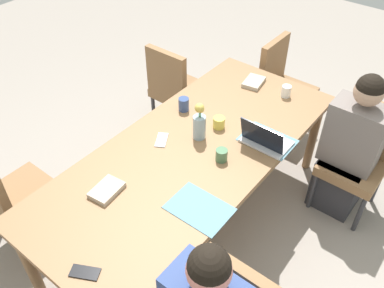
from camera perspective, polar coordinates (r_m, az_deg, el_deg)
name	(u,v)px	position (r m, az deg, el deg)	size (l,w,h in m)	color
ground_plane	(192,219)	(3.31, 0.00, -10.38)	(10.00, 10.00, 0.00)	gray
dining_table	(192,157)	(2.82, 0.00, -1.78)	(2.39, 1.02, 0.74)	olive
chair_far_left_mid	(359,153)	(3.35, 22.16, -1.22)	(0.44, 0.44, 0.90)	olive
person_far_left_mid	(348,153)	(3.28, 20.88, -1.13)	(0.36, 0.40, 1.19)	#2D2D33
chair_head_left_left_far	(282,83)	(3.98, 12.34, 8.31)	(0.44, 0.44, 0.90)	olive
chair_near_right_near	(175,86)	(3.84, -2.35, 8.04)	(0.44, 0.44, 0.90)	olive
chair_near_right_far	(10,193)	(3.08, -23.96, -6.25)	(0.44, 0.44, 0.90)	olive
flower_vase	(199,122)	(2.79, 1.03, 3.03)	(0.09, 0.09, 0.28)	#8EA8B7
placemat_far_left_near	(199,208)	(2.41, 1.03, -8.91)	(0.36, 0.26, 0.00)	slate
placemat_far_left_mid	(267,140)	(2.89, 10.43, 0.52)	(0.36, 0.26, 0.00)	slate
laptop_far_left_mid	(265,140)	(2.82, 10.09, 0.57)	(0.22, 0.32, 0.21)	silver
coffee_mug_near_left	(219,123)	(2.94, 3.80, 2.97)	(0.09, 0.09, 0.08)	#DBC64C
coffee_mug_near_right	(222,155)	(2.68, 4.12, -1.53)	(0.08, 0.08, 0.09)	#47704C
coffee_mug_centre_left	(286,91)	(3.33, 12.92, 7.16)	(0.07, 0.07, 0.09)	white
coffee_mug_centre_right	(184,104)	(3.09, -1.16, 5.53)	(0.08, 0.08, 0.10)	#33477A
book_red_cover	(254,82)	(3.45, 8.57, 8.49)	(0.20, 0.14, 0.03)	#B2A38E
book_blue_cover	(107,190)	(2.54, -11.74, -6.27)	(0.20, 0.14, 0.03)	#B2A38E
phone_black	(85,272)	(2.23, -14.63, -16.85)	(0.15, 0.07, 0.01)	black
phone_silver	(162,140)	(2.85, -4.23, 0.57)	(0.15, 0.07, 0.01)	silver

